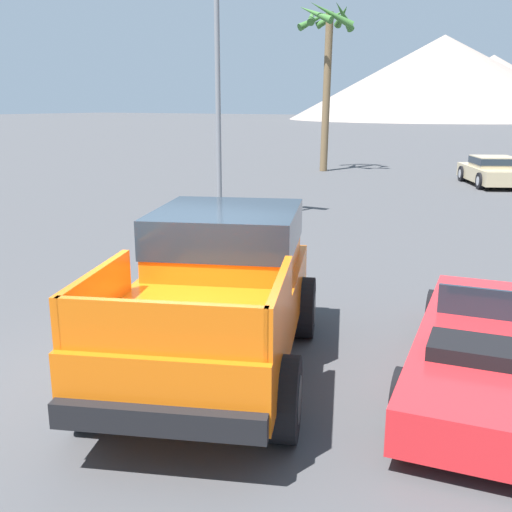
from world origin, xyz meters
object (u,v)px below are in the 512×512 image
object	(u,v)px
red_convertible_car	(499,353)
parked_car_tan	(492,171)
orange_pickup_truck	(219,282)
palm_tree_short	(327,46)
street_lamp_post	(217,43)

from	to	relation	value
red_convertible_car	parked_car_tan	bearing A→B (deg)	91.63
red_convertible_car	parked_car_tan	xyz separation A→B (m)	(-3.36, 18.89, 0.18)
orange_pickup_truck	palm_tree_short	bearing A→B (deg)	88.90
orange_pickup_truck	palm_tree_short	xyz separation A→B (m)	(-8.31, 21.39, 4.82)
street_lamp_post	palm_tree_short	world-z (taller)	street_lamp_post
red_convertible_car	street_lamp_post	distance (m)	11.37
street_lamp_post	palm_tree_short	xyz separation A→B (m)	(-3.19, 13.84, 1.14)
street_lamp_post	parked_car_tan	bearing A→B (deg)	68.31
orange_pickup_truck	parked_car_tan	world-z (taller)	orange_pickup_truck
parked_car_tan	red_convertible_car	bearing A→B (deg)	-107.66
parked_car_tan	street_lamp_post	size ratio (longest dim) A/B	0.55
parked_car_tan	palm_tree_short	bearing A→B (deg)	142.70
parked_car_tan	street_lamp_post	world-z (taller)	street_lamp_post
red_convertible_car	orange_pickup_truck	bearing A→B (deg)	-169.01
red_convertible_car	parked_car_tan	world-z (taller)	parked_car_tan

